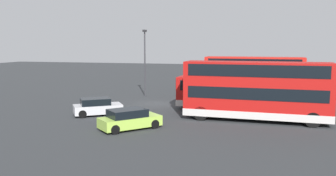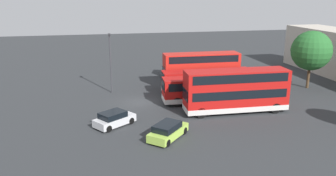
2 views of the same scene
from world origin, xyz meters
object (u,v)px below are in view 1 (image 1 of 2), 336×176
Objects in this scene: bus_double_decker_fourth at (256,89)px; lamp_post_tall at (145,57)px; car_hatchback_silver at (129,119)px; car_small_green at (97,107)px; bus_single_deck_second at (250,88)px; box_truck_blue at (257,79)px; bus_single_deck_third at (245,93)px; bus_double_decker_near_end at (254,77)px.

lamp_post_tall reaches higher than bus_double_decker_fourth.
car_hatchback_silver is 1.02× the size of car_small_green.
box_truck_blue is at bearing 176.47° from bus_single_deck_second.
box_truck_blue is at bearing 117.07° from lamp_post_tall.
bus_double_decker_fourth is (3.79, 0.98, 0.82)m from bus_single_deck_third.
bus_single_deck_second is at bearing -3.53° from box_truck_blue.
bus_double_decker_near_end is 0.93× the size of bus_double_decker_fourth.
bus_single_deck_third is 1.10× the size of bus_double_decker_fourth.
car_small_green is at bearing -35.77° from box_truck_blue.
lamp_post_tall is (0.43, -11.98, 1.97)m from bus_double_decker_near_end.
bus_single_deck_third is 1.63× the size of lamp_post_tall.
bus_double_decker_fourth is 2.61× the size of car_small_green.
bus_single_deck_second is at bearing -4.62° from bus_double_decker_near_end.
bus_double_decker_near_end is at bearing 152.95° from car_hatchback_silver.
lamp_post_tall is at bearing -103.45° from bus_single_deck_second.
lamp_post_tall reaches higher than bus_single_deck_second.
bus_double_decker_near_end is 5.89m from box_truck_blue.
bus_single_deck_second is (3.24, -0.26, -0.82)m from bus_double_decker_near_end.
box_truck_blue is 23.03m from car_hatchback_silver.
car_small_green is at bearing -84.72° from bus_double_decker_fourth.
bus_double_decker_fourth is at bearing 50.81° from lamp_post_tall.
bus_single_deck_third reaches higher than car_small_green.
car_small_green is 0.57× the size of lamp_post_tall.
bus_double_decker_near_end reaches higher than bus_single_deck_second.
car_small_green is at bearing -1.95° from lamp_post_tall.
bus_single_deck_second is 2.69× the size of car_small_green.
bus_single_deck_third is at bearing -4.64° from bus_single_deck_second.
bus_single_deck_second is 14.63m from car_hatchback_silver.
box_truck_blue is 1.83× the size of car_hatchback_silver.
bus_single_deck_third is at bearing -3.84° from box_truck_blue.
bus_single_deck_second is 1.44× the size of box_truck_blue.
car_small_green is (11.73, -12.36, -1.75)m from bus_double_decker_near_end.
lamp_post_tall reaches higher than car_hatchback_silver.
lamp_post_tall is (-2.80, -11.72, 2.79)m from bus_single_deck_second.
bus_double_decker_fourth is 16.41m from box_truck_blue.
bus_single_deck_third is at bearing -4.63° from bus_double_decker_near_end.
car_small_green is (1.18, -12.79, -1.75)m from bus_double_decker_fourth.
bus_single_deck_third is 2.87× the size of car_small_green.
bus_double_decker_fourth is at bearing 0.46° from box_truck_blue.
box_truck_blue is 1.86× the size of car_small_green.
car_hatchback_silver is at bearing -39.97° from bus_single_deck_third.
car_small_green is at bearing -46.50° from bus_double_decker_near_end.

